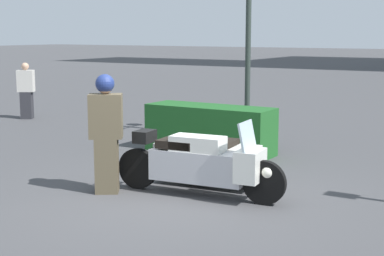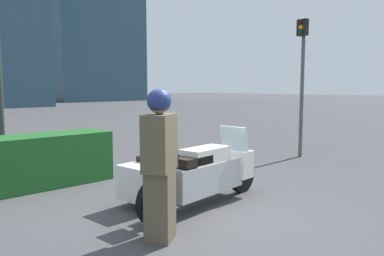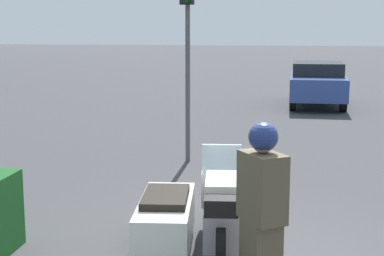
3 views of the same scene
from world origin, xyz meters
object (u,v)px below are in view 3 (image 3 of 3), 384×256
Objects in this scene: police_motorcycle at (191,212)px; parked_car_background at (317,82)px; officer_rider at (262,209)px; traffic_light_near at (187,46)px.

police_motorcycle is 0.62× the size of parked_car_background.
traffic_light_near is (5.84, 1.71, 1.33)m from officer_rider.
officer_rider is 6.23m from traffic_light_near.
traffic_light_near reaches higher than police_motorcycle.
traffic_light_near is at bearing 4.00° from police_motorcycle.
traffic_light_near is 0.81× the size of parked_car_background.
parked_car_background reaches higher than police_motorcycle.
officer_rider is (-1.25, -0.88, 0.47)m from police_motorcycle.
police_motorcycle is 1.49× the size of officer_rider.
police_motorcycle is 13.67m from parked_car_background.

